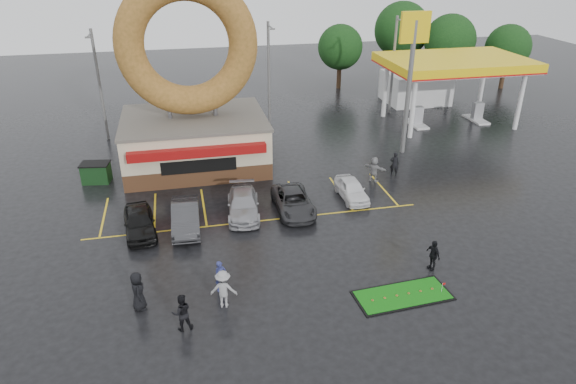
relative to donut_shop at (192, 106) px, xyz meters
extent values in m
plane|color=black|center=(3.00, -12.97, -4.46)|extent=(120.00, 120.00, 0.00)
cube|color=#472B19|center=(0.00, 0.03, -3.86)|extent=(10.00, 8.00, 1.20)
cube|color=beige|center=(0.00, 0.03, -2.11)|extent=(10.00, 8.00, 2.30)
cube|color=#59544C|center=(0.00, 0.03, -0.86)|extent=(10.20, 8.20, 0.20)
cube|color=maroon|center=(0.00, -4.27, -1.86)|extent=(9.00, 0.60, 0.60)
cylinder|color=slate|center=(-1.60, 0.03, -0.16)|extent=(0.30, 0.30, 1.20)
cylinder|color=slate|center=(1.60, 0.03, -0.16)|extent=(0.30, 0.30, 1.20)
torus|color=brown|center=(0.00, 0.03, 4.24)|extent=(9.60, 2.00, 9.60)
cylinder|color=silver|center=(18.00, 2.03, -1.96)|extent=(0.40, 0.40, 5.00)
cylinder|color=silver|center=(28.00, 2.03, -1.96)|extent=(0.40, 0.40, 5.00)
cylinder|color=silver|center=(18.00, 8.03, -1.96)|extent=(0.40, 0.40, 5.00)
cylinder|color=silver|center=(28.00, 8.03, -1.96)|extent=(0.40, 0.40, 5.00)
cube|color=silver|center=(23.00, 5.03, 0.79)|extent=(12.00, 8.00, 0.50)
cube|color=yellow|center=(23.00, 5.03, 1.09)|extent=(12.30, 8.30, 0.70)
cube|color=#99999E|center=(20.00, 5.03, -3.56)|extent=(0.90, 0.60, 1.60)
cube|color=#99999E|center=(26.00, 5.03, -3.56)|extent=(0.90, 0.60, 1.60)
cube|color=silver|center=(23.00, 12.03, -2.96)|extent=(6.00, 5.00, 3.00)
cylinder|color=slate|center=(16.00, -0.97, 0.54)|extent=(0.36, 0.36, 10.00)
cube|color=yellow|center=(16.00, -0.97, 5.04)|extent=(2.20, 0.30, 2.20)
cylinder|color=slate|center=(-7.00, 7.03, 0.04)|extent=(0.24, 0.24, 9.00)
cylinder|color=slate|center=(-7.00, 6.03, 4.24)|extent=(0.12, 2.00, 0.12)
cube|color=slate|center=(-7.00, 5.03, 4.19)|extent=(0.40, 0.18, 0.12)
cylinder|color=slate|center=(7.00, 8.03, 0.04)|extent=(0.24, 0.24, 9.00)
cylinder|color=slate|center=(7.00, 7.03, 4.24)|extent=(0.12, 2.00, 0.12)
cube|color=slate|center=(7.00, 6.03, 4.19)|extent=(0.40, 0.18, 0.12)
cylinder|color=slate|center=(19.00, 9.03, 0.04)|extent=(0.24, 0.24, 9.00)
cylinder|color=slate|center=(19.00, 8.03, 4.24)|extent=(0.12, 2.00, 0.12)
cube|color=slate|center=(19.00, 7.03, 4.19)|extent=(0.40, 0.18, 0.12)
cylinder|color=#332114|center=(29.00, 17.03, -3.02)|extent=(0.50, 0.50, 2.88)
sphere|color=black|center=(29.00, 17.03, 0.74)|extent=(5.60, 5.60, 5.60)
cylinder|color=#332114|center=(35.00, 15.03, -3.20)|extent=(0.50, 0.50, 2.52)
sphere|color=black|center=(35.00, 15.03, 0.09)|extent=(4.90, 4.90, 4.90)
cylinder|color=#332114|center=(25.00, 21.03, -2.84)|extent=(0.50, 0.50, 3.24)
sphere|color=black|center=(25.00, 21.03, 1.39)|extent=(6.30, 6.30, 6.30)
cylinder|color=#332114|center=(17.00, 19.03, -3.20)|extent=(0.50, 0.50, 2.52)
sphere|color=black|center=(17.00, 19.03, 0.09)|extent=(4.90, 4.90, 4.90)
imported|color=black|center=(-3.74, -9.47, -3.76)|extent=(2.15, 4.33, 1.42)
imported|color=#313133|center=(-1.16, -9.47, -3.73)|extent=(1.69, 4.50, 1.47)
imported|color=#9C9BA0|center=(2.31, -8.51, -3.80)|extent=(2.34, 4.77, 1.34)
imported|color=#303032|center=(5.37, -8.78, -3.82)|extent=(2.19, 4.69, 1.30)
imported|color=white|center=(9.44, -7.84, -3.83)|extent=(1.52, 3.71, 1.26)
imported|color=navy|center=(0.24, -15.84, -3.67)|extent=(0.67, 0.56, 1.59)
imported|color=black|center=(-1.63, -18.21, -3.59)|extent=(0.92, 0.75, 1.74)
imported|color=gray|center=(0.25, -17.06, -3.53)|extent=(1.34, 0.96, 1.87)
imported|color=black|center=(-3.50, -16.40, -3.51)|extent=(0.68, 0.98, 1.91)
imported|color=black|center=(10.85, -16.32, -3.65)|extent=(0.59, 1.02, 1.64)
imported|color=gray|center=(11.79, -5.66, -3.58)|extent=(1.49, 1.57, 1.77)
imported|color=black|center=(13.53, -5.06, -3.58)|extent=(0.74, 0.59, 1.77)
cube|color=#163A18|center=(-6.93, -1.68, -3.81)|extent=(1.96, 1.47, 1.30)
cube|color=black|center=(8.51, -18.11, -4.44)|extent=(4.67, 2.27, 0.05)
cube|color=#146C12|center=(8.51, -18.11, -4.41)|extent=(4.45, 2.05, 0.03)
cylinder|color=silver|center=(10.39, -18.30, -4.15)|extent=(0.02, 0.02, 0.52)
cube|color=red|center=(10.46, -18.30, -3.95)|extent=(0.14, 0.01, 0.10)
camera|label=1|loc=(-0.93, -36.00, 10.51)|focal=32.00mm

